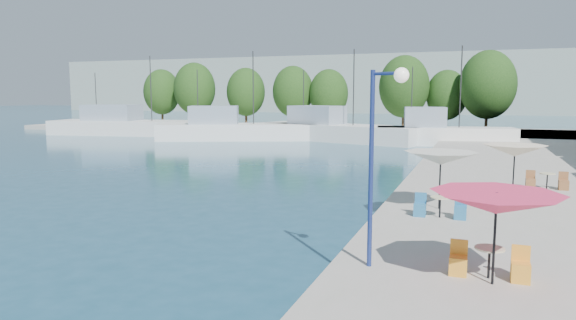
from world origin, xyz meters
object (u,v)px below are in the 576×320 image
at_px(trawler_04, 441,134).
at_px(umbrella_pink, 496,203).
at_px(trawler_03, 334,131).
at_px(trawler_01, 132,126).
at_px(street_lamp, 383,132).
at_px(trawler_02, 234,130).
at_px(umbrella_cream, 515,151).
at_px(umbrella_white, 441,158).

distance_m(trawler_04, umbrella_pink, 41.11).
bearing_deg(trawler_03, trawler_01, -160.93).
bearing_deg(street_lamp, trawler_02, 143.60).
xyz_separation_m(trawler_01, trawler_02, (15.33, -2.20, 0.00)).
relative_size(trawler_02, umbrella_cream, 6.82).
xyz_separation_m(umbrella_pink, street_lamp, (-2.66, 0.16, 1.56)).
height_order(trawler_01, trawler_02, same).
bearing_deg(trawler_03, street_lamp, -55.86).
xyz_separation_m(umbrella_pink, umbrella_white, (-1.76, 7.90, 0.06)).
bearing_deg(trawler_03, umbrella_white, -51.04).
bearing_deg(umbrella_white, umbrella_pink, -77.47).
height_order(trawler_02, umbrella_white, trawler_02).
height_order(trawler_03, umbrella_cream, trawler_03).
bearing_deg(trawler_04, umbrella_white, -96.38).
bearing_deg(umbrella_pink, umbrella_white, 102.53).
relative_size(trawler_04, umbrella_white, 4.86).
xyz_separation_m(trawler_01, umbrella_pink, (41.41, -41.39, 1.46)).
bearing_deg(umbrella_white, trawler_01, 139.82).
height_order(trawler_02, umbrella_pink, trawler_02).
distance_m(umbrella_white, umbrella_cream, 4.49).
bearing_deg(umbrella_white, trawler_03, 111.52).
relative_size(trawler_02, umbrella_white, 6.38).
distance_m(trawler_03, trawler_04, 11.46).
height_order(umbrella_pink, umbrella_cream, umbrella_cream).
relative_size(trawler_03, trawler_04, 1.41).
xyz_separation_m(trawler_02, trawler_04, (22.22, 1.71, 0.00)).
distance_m(trawler_01, trawler_03, 26.16).
relative_size(trawler_01, umbrella_pink, 7.36).
distance_m(trawler_01, trawler_04, 37.55).
xyz_separation_m(trawler_01, trawler_04, (37.55, -0.49, 0.00)).
bearing_deg(umbrella_pink, trawler_04, 95.39).
bearing_deg(street_lamp, umbrella_cream, 94.31).
height_order(trawler_01, trawler_03, same).
distance_m(trawler_03, umbrella_pink, 44.83).
relative_size(umbrella_white, street_lamp, 0.56).
relative_size(trawler_03, umbrella_cream, 7.34).
bearing_deg(trawler_04, trawler_03, 163.80).
bearing_deg(trawler_03, trawler_04, 11.26).
height_order(umbrella_pink, street_lamp, street_lamp).
bearing_deg(umbrella_cream, umbrella_pink, -95.32).
relative_size(trawler_02, trawler_03, 0.93).
bearing_deg(umbrella_cream, trawler_02, 134.32).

